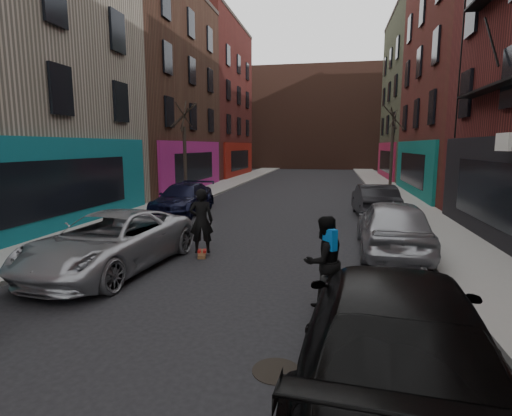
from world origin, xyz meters
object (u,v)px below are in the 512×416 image
at_px(tree_left_far, 185,143).
at_px(skateboarder, 201,221).
at_px(pedestrian, 324,261).
at_px(parked_right_mid, 393,330).
at_px(manhole, 276,371).
at_px(parked_right_end, 374,200).
at_px(parked_right_far, 393,226).
at_px(skateboard, 202,254).
at_px(tree_right_far, 392,141).
at_px(parked_left_far, 111,241).
at_px(parked_left_end, 183,199).

bearing_deg(tree_left_far, skateboarder, -67.09).
bearing_deg(pedestrian, skateboarder, -78.83).
xyz_separation_m(parked_right_mid, manhole, (-1.55, 0.12, -0.82)).
bearing_deg(pedestrian, parked_right_end, -138.96).
distance_m(parked_right_far, pedestrian, 4.81).
bearing_deg(skateboarder, manhole, 101.96).
distance_m(skateboard, pedestrian, 4.79).
bearing_deg(parked_right_end, parked_right_far, 85.84).
distance_m(tree_right_far, skateboarder, 19.20).
relative_size(tree_right_far, parked_left_far, 1.27).
bearing_deg(tree_left_far, manhole, -65.33).
distance_m(parked_left_far, skateboarder, 2.56).
distance_m(tree_right_far, skateboard, 19.36).
height_order(parked_right_far, pedestrian, pedestrian).
relative_size(tree_left_far, parked_right_mid, 1.14).
height_order(parked_left_far, parked_left_end, parked_left_far).
distance_m(tree_left_far, tree_right_far, 13.78).
xyz_separation_m(tree_left_far, parked_left_end, (1.60, -4.54, -2.67)).
distance_m(skateboarder, pedestrian, 4.71).
bearing_deg(pedestrian, tree_right_far, -139.38).
bearing_deg(parked_left_end, pedestrian, -56.48).
xyz_separation_m(tree_left_far, parked_right_mid, (9.40, -17.22, -2.55)).
xyz_separation_m(tree_left_far, pedestrian, (8.44, -14.53, -2.46)).
bearing_deg(manhole, parked_left_far, 141.32).
xyz_separation_m(parked_right_far, pedestrian, (-1.93, -4.41, 0.09)).
height_order(tree_left_far, pedestrian, tree_left_far).
bearing_deg(pedestrian, tree_left_far, -98.31).
bearing_deg(parked_right_mid, parked_right_far, -93.42).
distance_m(parked_right_far, manhole, 7.46).
relative_size(tree_right_far, parked_right_far, 1.40).
relative_size(parked_left_far, manhole, 7.68).
xyz_separation_m(tree_right_far, skateboard, (-7.55, -17.48, -3.48)).
bearing_deg(skateboarder, tree_right_far, -129.51).
xyz_separation_m(parked_left_end, parked_right_end, (8.83, 0.78, 0.04)).
bearing_deg(parked_right_end, skateboard, 50.54).
bearing_deg(parked_right_far, pedestrian, 67.99).
distance_m(parked_right_mid, parked_right_far, 7.17).
relative_size(parked_right_end, skateboard, 5.65).
height_order(tree_right_far, manhole, tree_right_far).
distance_m(tree_left_far, parked_right_end, 11.40).
bearing_deg(parked_left_end, parked_right_end, 4.15).
bearing_deg(parked_left_end, parked_right_mid, -59.28).
distance_m(tree_right_far, parked_left_far, 21.56).
height_order(parked_left_far, skateboard, parked_left_far).
relative_size(tree_left_far, parked_left_far, 1.21).
distance_m(parked_right_mid, skateboard, 7.37).
bearing_deg(skateboard, pedestrian, -56.53).
height_order(parked_left_far, parked_right_end, parked_left_far).
height_order(tree_left_far, skateboarder, tree_left_far).
bearing_deg(skateboard, manhole, -78.04).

